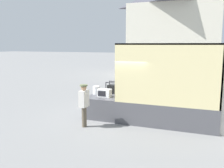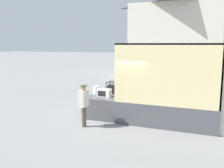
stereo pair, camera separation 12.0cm
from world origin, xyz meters
The scene contains 8 objects.
ground_plane centered at (0.00, 0.00, 0.00)m, with size 160.00×160.00×0.00m, color gray.
box_truck centered at (3.27, 0.00, 0.93)m, with size 5.75×2.13×3.17m.
tailgate_deck centered at (-0.76, 0.00, 0.45)m, with size 1.51×2.03×0.90m, color #4C4C51.
microwave centered at (-0.74, -0.36, 1.07)m, with size 0.55×0.35×0.34m.
portable_generator centered at (-0.64, 0.51, 1.10)m, with size 0.62×0.46×0.54m.
orange_bucket centered at (-1.32, 0.05, 1.08)m, with size 0.31×0.31×0.37m.
worker_person centered at (-0.95, -1.84, 1.00)m, with size 0.29×0.44×1.64m.
house_backdrop centered at (0.19, 14.85, 4.62)m, with size 8.35×6.54×9.07m.
Camera 2 is at (3.49, -9.98, 3.13)m, focal length 40.00 mm.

